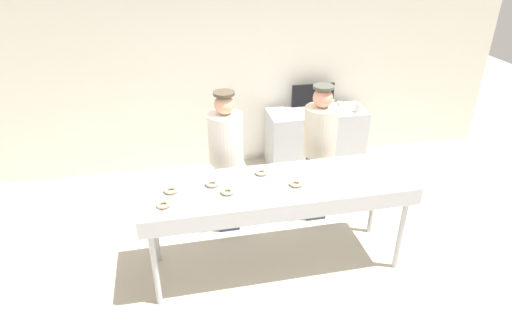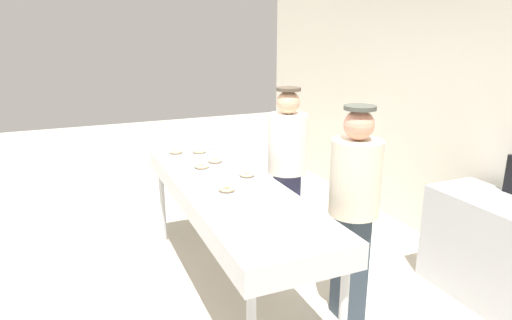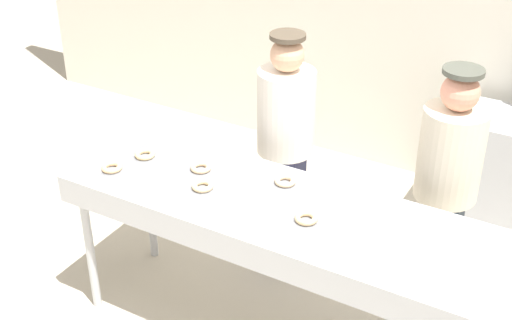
{
  "view_description": "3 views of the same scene",
  "coord_description": "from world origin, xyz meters",
  "views": [
    {
      "loc": [
        -0.95,
        -3.47,
        3.18
      ],
      "look_at": [
        -0.16,
        0.25,
        1.15
      ],
      "focal_mm": 30.48,
      "sensor_mm": 36.0,
      "label": 1
    },
    {
      "loc": [
        3.19,
        -1.14,
        2.19
      ],
      "look_at": [
        -0.19,
        0.33,
        1.11
      ],
      "focal_mm": 30.95,
      "sensor_mm": 36.0,
      "label": 2
    },
    {
      "loc": [
        1.48,
        -2.91,
        3.17
      ],
      "look_at": [
        -0.35,
        0.29,
        1.05
      ],
      "focal_mm": 49.66,
      "sensor_mm": 36.0,
      "label": 3
    }
  ],
  "objects": [
    {
      "name": "plain_donut_1",
      "position": [
        -1.09,
        -0.17,
        1.02
      ],
      "size": [
        0.13,
        0.13,
        0.03
      ],
      "primitive_type": "torus",
      "rotation": [
        0.0,
        0.0,
        1.54
      ],
      "color": "#F5C286",
      "rests_on": "fryer_conveyor"
    },
    {
      "name": "plain_donut_3",
      "position": [
        -0.5,
        -0.07,
        1.02
      ],
      "size": [
        0.17,
        0.17,
        0.03
      ],
      "primitive_type": "torus",
      "rotation": [
        0.0,
        0.0,
        2.61
      ],
      "color": "#F4CA8D",
      "rests_on": "fryer_conveyor"
    },
    {
      "name": "plain_donut_2",
      "position": [
        0.16,
        -0.07,
        1.02
      ],
      "size": [
        0.16,
        0.16,
        0.03
      ],
      "primitive_type": "torus",
      "rotation": [
        0.0,
        0.0,
        1.24
      ],
      "color": "#EEC286",
      "rests_on": "fryer_conveyor"
    },
    {
      "name": "worker_baker",
      "position": [
        -0.39,
        0.74,
        0.99
      ],
      "size": [
        0.37,
        0.37,
        1.7
      ],
      "rotation": [
        0.0,
        0.0,
        3.04
      ],
      "color": "#282A4B",
      "rests_on": "ground"
    },
    {
      "name": "plain_donut_5",
      "position": [
        -0.63,
        0.09,
        1.02
      ],
      "size": [
        0.17,
        0.17,
        0.03
      ],
      "primitive_type": "torus",
      "rotation": [
        0.0,
        0.0,
        2.55
      ],
      "color": "#F2C490",
      "rests_on": "fryer_conveyor"
    },
    {
      "name": "worker_assistant",
      "position": [
        0.68,
        0.74,
        0.99
      ],
      "size": [
        0.37,
        0.37,
        1.69
      ],
      "rotation": [
        0.0,
        0.0,
        3.08
      ],
      "color": "#2B3744",
      "rests_on": "ground"
    },
    {
      "name": "fryer_conveyor",
      "position": [
        0.0,
        0.0,
        0.92
      ],
      "size": [
        2.65,
        0.78,
        1.0
      ],
      "color": "#B7BABF",
      "rests_on": "ground"
    },
    {
      "name": "plain_donut_0",
      "position": [
        -1.02,
        0.06,
        1.02
      ],
      "size": [
        0.17,
        0.17,
        0.03
      ],
      "primitive_type": "torus",
      "rotation": [
        0.0,
        0.0,
        0.42
      ],
      "color": "#F1C98A",
      "rests_on": "fryer_conveyor"
    },
    {
      "name": "plain_donut_4",
      "position": [
        -0.12,
        0.21,
        1.02
      ],
      "size": [
        0.15,
        0.15,
        0.03
      ],
      "primitive_type": "torus",
      "rotation": [
        0.0,
        0.0,
        2.87
      ],
      "color": "beige",
      "rests_on": "fryer_conveyor"
    }
  ]
}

